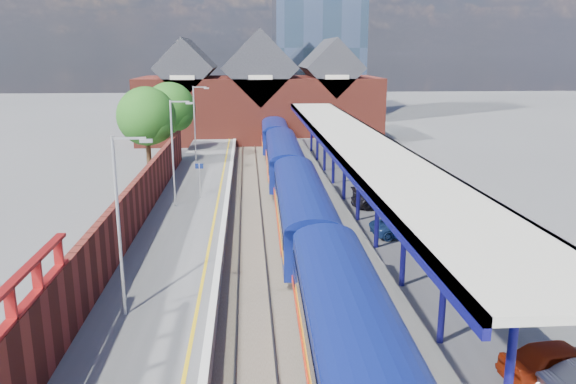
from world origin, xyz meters
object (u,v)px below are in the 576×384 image
object	(u,v)px
parked_car_blue	(405,226)
train	(291,176)
lamp_post_c	(175,147)
lamp_post_d	(196,119)
parked_car_dark	(386,198)
parked_car_red	(562,362)
lamp_post_b	(122,216)
platform_sign	(200,175)

from	to	relation	value
parked_car_blue	train	bearing A→B (deg)	17.66
lamp_post_c	parked_car_blue	xyz separation A→B (m)	(13.40, -7.17, -3.46)
train	lamp_post_c	bearing A→B (deg)	-155.44
lamp_post_d	parked_car_dark	size ratio (longest dim) A/B	1.53
parked_car_red	train	bearing A→B (deg)	7.56
lamp_post_c	lamp_post_d	world-z (taller)	same
train	lamp_post_b	distance (m)	21.30
parked_car_red	platform_sign	bearing A→B (deg)	21.93
lamp_post_b	platform_sign	distance (m)	18.20
lamp_post_b	parked_car_blue	distance (m)	16.41
lamp_post_d	parked_car_blue	size ratio (longest dim) A/B	1.83
lamp_post_d	parked_car_red	bearing A→B (deg)	-69.25
train	parked_car_dark	distance (m)	7.77
lamp_post_c	platform_sign	bearing A→B (deg)	55.74
lamp_post_c	parked_car_blue	world-z (taller)	lamp_post_c
platform_sign	parked_car_dark	xyz separation A→B (m)	(12.38, -3.46, -1.03)
train	parked_car_blue	bearing A→B (deg)	-62.76
lamp_post_c	parked_car_red	bearing A→B (deg)	-56.62
lamp_post_c	lamp_post_d	size ratio (longest dim) A/B	1.00
parked_car_red	parked_car_blue	distance (m)	14.50
parked_car_blue	parked_car_red	bearing A→B (deg)	173.84
train	parked_car_dark	bearing A→B (deg)	-40.61
platform_sign	lamp_post_d	bearing A→B (deg)	95.56
platform_sign	parked_car_red	distance (m)	26.96
lamp_post_d	train	bearing A→B (deg)	-57.67
parked_car_red	parked_car_dark	bearing A→B (deg)	-5.22
parked_car_dark	lamp_post_c	bearing A→B (deg)	87.99
parked_car_red	parked_car_dark	world-z (taller)	parked_car_dark
lamp_post_d	parked_car_red	size ratio (longest dim) A/B	1.84
parked_car_red	lamp_post_b	bearing A→B (deg)	61.71
lamp_post_d	parked_car_red	world-z (taller)	lamp_post_d
lamp_post_c	lamp_post_d	bearing A→B (deg)	90.00
lamp_post_b	parked_car_red	bearing A→B (deg)	-21.59
parked_car_red	parked_car_dark	size ratio (longest dim) A/B	0.83
lamp_post_c	train	bearing A→B (deg)	24.56
lamp_post_b	lamp_post_d	xyz separation A→B (m)	(0.00, 32.00, 0.00)
train	lamp_post_b	world-z (taller)	lamp_post_b
lamp_post_b	lamp_post_c	bearing A→B (deg)	90.00
lamp_post_c	parked_car_red	xyz separation A→B (m)	(14.26, -21.65, -3.34)
lamp_post_b	parked_car_red	size ratio (longest dim) A/B	1.84
train	lamp_post_d	bearing A→B (deg)	122.33
lamp_post_c	platform_sign	xyz separation A→B (m)	(1.36, 2.00, -2.30)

